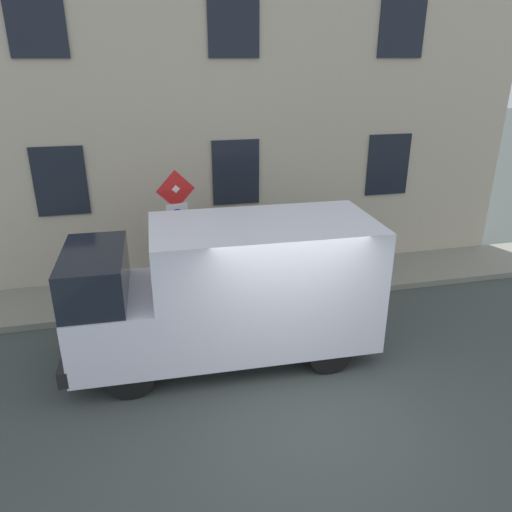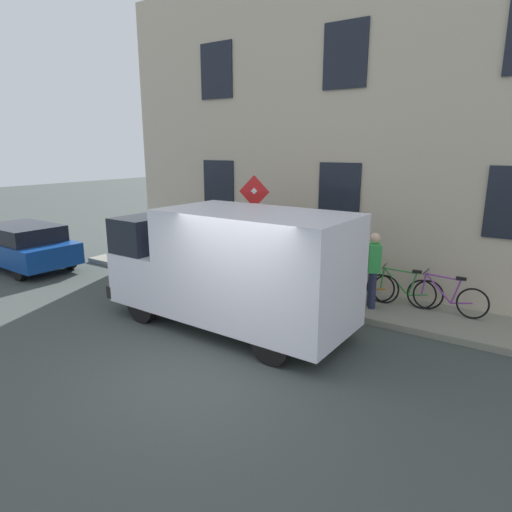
{
  "view_description": "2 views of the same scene",
  "coord_description": "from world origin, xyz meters",
  "px_view_note": "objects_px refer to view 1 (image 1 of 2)",
  "views": [
    {
      "loc": [
        -5.96,
        2.1,
        5.08
      ],
      "look_at": [
        3.4,
        -0.08,
        1.15
      ],
      "focal_mm": 34.39,
      "sensor_mm": 36.0,
      "label": 1
    },
    {
      "loc": [
        -5.24,
        -4.39,
        3.66
      ],
      "look_at": [
        3.39,
        1.36,
        1.1
      ],
      "focal_mm": 30.67,
      "sensor_mm": 36.0,
      "label": 2
    }
  ],
  "objects_px": {
    "bicycle_purple": "(352,253)",
    "pedestrian": "(303,244)",
    "delivery_van": "(230,288)",
    "litter_bin": "(272,273)",
    "bicycle_green": "(317,256)",
    "bicycle_orange": "(282,259)",
    "sign_post_stacked": "(178,226)"
  },
  "relations": [
    {
      "from": "bicycle_purple",
      "to": "pedestrian",
      "type": "height_order",
      "value": "pedestrian"
    },
    {
      "from": "bicycle_orange",
      "to": "pedestrian",
      "type": "relative_size",
      "value": 1.0
    },
    {
      "from": "sign_post_stacked",
      "to": "bicycle_purple",
      "type": "relative_size",
      "value": 1.62
    },
    {
      "from": "delivery_van",
      "to": "litter_bin",
      "type": "relative_size",
      "value": 5.98
    },
    {
      "from": "bicycle_purple",
      "to": "bicycle_green",
      "type": "distance_m",
      "value": 0.92
    },
    {
      "from": "pedestrian",
      "to": "litter_bin",
      "type": "xyz_separation_m",
      "value": [
        -0.36,
        0.85,
        -0.48
      ]
    },
    {
      "from": "bicycle_green",
      "to": "litter_bin",
      "type": "relative_size",
      "value": 1.91
    },
    {
      "from": "delivery_van",
      "to": "bicycle_orange",
      "type": "relative_size",
      "value": 3.13
    },
    {
      "from": "bicycle_green",
      "to": "bicycle_orange",
      "type": "distance_m",
      "value": 0.92
    },
    {
      "from": "sign_post_stacked",
      "to": "bicycle_purple",
      "type": "xyz_separation_m",
      "value": [
        1.06,
        -4.34,
        -1.38
      ]
    },
    {
      "from": "bicycle_green",
      "to": "litter_bin",
      "type": "distance_m",
      "value": 1.68
    },
    {
      "from": "bicycle_purple",
      "to": "bicycle_orange",
      "type": "relative_size",
      "value": 1.0
    },
    {
      "from": "bicycle_green",
      "to": "pedestrian",
      "type": "relative_size",
      "value": 1.0
    },
    {
      "from": "delivery_van",
      "to": "bicycle_orange",
      "type": "bearing_deg",
      "value": -119.75
    },
    {
      "from": "bicycle_orange",
      "to": "litter_bin",
      "type": "height_order",
      "value": "litter_bin"
    },
    {
      "from": "delivery_van",
      "to": "bicycle_purple",
      "type": "height_order",
      "value": "delivery_van"
    },
    {
      "from": "sign_post_stacked",
      "to": "bicycle_purple",
      "type": "height_order",
      "value": "sign_post_stacked"
    },
    {
      "from": "bicycle_purple",
      "to": "pedestrian",
      "type": "distance_m",
      "value": 1.67
    },
    {
      "from": "sign_post_stacked",
      "to": "litter_bin",
      "type": "height_order",
      "value": "sign_post_stacked"
    },
    {
      "from": "bicycle_orange",
      "to": "pedestrian",
      "type": "height_order",
      "value": "pedestrian"
    },
    {
      "from": "bicycle_green",
      "to": "bicycle_orange",
      "type": "bearing_deg",
      "value": -6.65
    },
    {
      "from": "sign_post_stacked",
      "to": "bicycle_orange",
      "type": "height_order",
      "value": "sign_post_stacked"
    },
    {
      "from": "bicycle_purple",
      "to": "bicycle_orange",
      "type": "bearing_deg",
      "value": 1.43
    },
    {
      "from": "sign_post_stacked",
      "to": "bicycle_green",
      "type": "distance_m",
      "value": 3.84
    },
    {
      "from": "delivery_van",
      "to": "litter_bin",
      "type": "bearing_deg",
      "value": -120.92
    },
    {
      "from": "bicycle_purple",
      "to": "delivery_van",
      "type": "bearing_deg",
      "value": 40.68
    },
    {
      "from": "bicycle_purple",
      "to": "bicycle_orange",
      "type": "distance_m",
      "value": 1.84
    },
    {
      "from": "bicycle_green",
      "to": "bicycle_purple",
      "type": "bearing_deg",
      "value": 173.52
    },
    {
      "from": "sign_post_stacked",
      "to": "delivery_van",
      "type": "height_order",
      "value": "sign_post_stacked"
    },
    {
      "from": "bicycle_purple",
      "to": "bicycle_green",
      "type": "bearing_deg",
      "value": 1.52
    },
    {
      "from": "sign_post_stacked",
      "to": "bicycle_orange",
      "type": "xyz_separation_m",
      "value": [
        1.06,
        -2.51,
        -1.38
      ]
    },
    {
      "from": "sign_post_stacked",
      "to": "delivery_van",
      "type": "bearing_deg",
      "value": -159.45
    }
  ]
}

